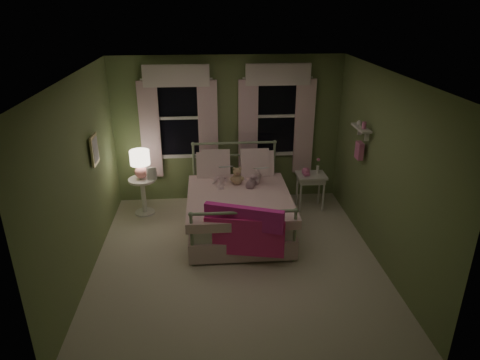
{
  "coord_description": "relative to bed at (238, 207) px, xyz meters",
  "views": [
    {
      "loc": [
        -0.36,
        -5.21,
        3.44
      ],
      "look_at": [
        0.09,
        0.54,
        1.0
      ],
      "focal_mm": 32.0,
      "sensor_mm": 36.0,
      "label": 1
    }
  ],
  "objects": [
    {
      "name": "nightstand_right",
      "position": [
        1.31,
        0.62,
        0.17
      ],
      "size": [
        0.5,
        0.4,
        0.64
      ],
      "color": "white",
      "rests_on": "ground"
    },
    {
      "name": "bud_vase",
      "position": [
        1.43,
        0.67,
        0.41
      ],
      "size": [
        0.06,
        0.06,
        0.28
      ],
      "color": "white",
      "rests_on": "nightstand_right"
    },
    {
      "name": "wall_shelf",
      "position": [
        1.81,
        -0.18,
        1.14
      ],
      "size": [
        0.15,
        0.5,
        0.6
      ],
      "color": "white",
      "rests_on": "room_shell"
    },
    {
      "name": "child_right",
      "position": [
        0.28,
        0.42,
        0.58
      ],
      "size": [
        0.46,
        0.4,
        0.8
      ],
      "primitive_type": "imported",
      "rotation": [
        0.0,
        0.0,
        2.83
      ],
      "color": "#F7D1DD",
      "rests_on": "bed"
    },
    {
      "name": "nightstand_left",
      "position": [
        -1.58,
        0.66,
        0.03
      ],
      "size": [
        0.46,
        0.46,
        0.65
      ],
      "color": "white",
      "rests_on": "ground"
    },
    {
      "name": "framed_picture",
      "position": [
        -2.04,
        -0.28,
        1.12
      ],
      "size": [
        0.03,
        0.32,
        0.42
      ],
      "color": "beige",
      "rests_on": "room_shell"
    },
    {
      "name": "book_right",
      "position": [
        0.28,
        0.17,
        0.54
      ],
      "size": [
        0.21,
        0.14,
        0.26
      ],
      "primitive_type": "imported",
      "rotation": [
        1.22,
        0.0,
        0.14
      ],
      "color": "beige",
      "rests_on": "child_right"
    },
    {
      "name": "pink_throw",
      "position": [
        0.0,
        -1.03,
        0.23
      ],
      "size": [
        1.09,
        0.47,
        0.71
      ],
      "color": "#E62DA2",
      "rests_on": "bed"
    },
    {
      "name": "room_shell",
      "position": [
        -0.09,
        -0.88,
        0.92
      ],
      "size": [
        4.2,
        4.2,
        4.2
      ],
      "color": "beige",
      "rests_on": "ground"
    },
    {
      "name": "window_right",
      "position": [
        0.76,
        1.15,
        1.24
      ],
      "size": [
        1.34,
        0.13,
        1.96
      ],
      "color": "black",
      "rests_on": "room_shell"
    },
    {
      "name": "pink_toy",
      "position": [
        1.21,
        0.62,
        0.32
      ],
      "size": [
        0.14,
        0.19,
        0.14
      ],
      "color": "pink",
      "rests_on": "nightstand_right"
    },
    {
      "name": "table_lamp",
      "position": [
        -1.58,
        0.66,
        0.57
      ],
      "size": [
        0.33,
        0.33,
        0.49
      ],
      "color": "pink",
      "rests_on": "nightstand_left"
    },
    {
      "name": "book_left",
      "position": [
        -0.28,
        0.17,
        0.58
      ],
      "size": [
        0.21,
        0.14,
        0.26
      ],
      "primitive_type": "imported",
      "rotation": [
        1.22,
        0.0,
        0.12
      ],
      "color": "beige",
      "rests_on": "child_left"
    },
    {
      "name": "teddy_bear",
      "position": [
        0.0,
        0.26,
        0.41
      ],
      "size": [
        0.23,
        0.19,
        0.31
      ],
      "color": "tan",
      "rests_on": "bed"
    },
    {
      "name": "child_left",
      "position": [
        -0.28,
        0.42,
        0.56
      ],
      "size": [
        0.28,
        0.19,
        0.75
      ],
      "primitive_type": "imported",
      "rotation": [
        0.0,
        0.0,
        3.16
      ],
      "color": "#F7D1DD",
      "rests_on": "bed"
    },
    {
      "name": "window_left",
      "position": [
        -0.94,
        1.15,
        1.24
      ],
      "size": [
        1.34,
        0.13,
        1.96
      ],
      "color": "black",
      "rests_on": "room_shell"
    },
    {
      "name": "book_nightstand",
      "position": [
        -1.48,
        0.58,
        0.27
      ],
      "size": [
        0.18,
        0.23,
        0.02
      ],
      "primitive_type": "imported",
      "rotation": [
        0.0,
        0.0,
        0.06
      ],
      "color": "beige",
      "rests_on": "nightstand_left"
    },
    {
      "name": "bed",
      "position": [
        0.0,
        0.0,
        0.0
      ],
      "size": [
        1.58,
        2.04,
        1.18
      ],
      "color": "white",
      "rests_on": "ground"
    }
  ]
}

